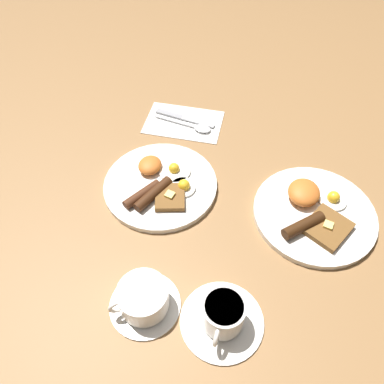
{
  "coord_description": "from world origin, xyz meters",
  "views": [
    {
      "loc": [
        0.55,
        0.25,
        0.72
      ],
      "look_at": [
        0.01,
        0.09,
        0.03
      ],
      "focal_mm": 35.0,
      "sensor_mm": 36.0,
      "label": 1
    }
  ],
  "objects_px": {
    "breakfast_plate_near": "(161,184)",
    "spoon": "(196,127)",
    "breakfast_plate_far": "(314,212)",
    "knife": "(181,117)",
    "teacup_far": "(223,316)",
    "teacup_near": "(143,299)"
  },
  "relations": [
    {
      "from": "breakfast_plate_near",
      "to": "spoon",
      "type": "distance_m",
      "value": 0.23
    },
    {
      "from": "teacup_near",
      "to": "knife",
      "type": "xyz_separation_m",
      "value": [
        -0.56,
        -0.11,
        -0.02
      ]
    },
    {
      "from": "knife",
      "to": "teacup_far",
      "type": "bearing_deg",
      "value": -58.6
    },
    {
      "from": "breakfast_plate_near",
      "to": "teacup_far",
      "type": "bearing_deg",
      "value": 38.91
    },
    {
      "from": "teacup_far",
      "to": "knife",
      "type": "distance_m",
      "value": 0.61
    },
    {
      "from": "spoon",
      "to": "teacup_near",
      "type": "bearing_deg",
      "value": -78.66
    },
    {
      "from": "breakfast_plate_near",
      "to": "teacup_far",
      "type": "relative_size",
      "value": 1.73
    },
    {
      "from": "breakfast_plate_far",
      "to": "spoon",
      "type": "xyz_separation_m",
      "value": [
        -0.21,
        -0.35,
        -0.0
      ]
    },
    {
      "from": "knife",
      "to": "breakfast_plate_near",
      "type": "bearing_deg",
      "value": -77.13
    },
    {
      "from": "breakfast_plate_near",
      "to": "spoon",
      "type": "xyz_separation_m",
      "value": [
        -0.23,
        0.02,
        -0.0
      ]
    },
    {
      "from": "teacup_far",
      "to": "spoon",
      "type": "height_order",
      "value": "teacup_far"
    },
    {
      "from": "breakfast_plate_near",
      "to": "breakfast_plate_far",
      "type": "distance_m",
      "value": 0.37
    },
    {
      "from": "breakfast_plate_near",
      "to": "knife",
      "type": "xyz_separation_m",
      "value": [
        -0.26,
        -0.03,
        -0.01
      ]
    },
    {
      "from": "teacup_far",
      "to": "knife",
      "type": "bearing_deg",
      "value": -154.46
    },
    {
      "from": "breakfast_plate_far",
      "to": "teacup_far",
      "type": "xyz_separation_m",
      "value": [
        0.31,
        -0.14,
        0.02
      ]
    },
    {
      "from": "teacup_near",
      "to": "teacup_far",
      "type": "relative_size",
      "value": 0.87
    },
    {
      "from": "teacup_near",
      "to": "spoon",
      "type": "distance_m",
      "value": 0.53
    },
    {
      "from": "knife",
      "to": "spoon",
      "type": "xyz_separation_m",
      "value": [
        0.03,
        0.05,
        0.0
      ]
    },
    {
      "from": "breakfast_plate_near",
      "to": "teacup_near",
      "type": "bearing_deg",
      "value": 14.23
    },
    {
      "from": "teacup_far",
      "to": "teacup_near",
      "type": "bearing_deg",
      "value": -85.26
    },
    {
      "from": "breakfast_plate_far",
      "to": "teacup_far",
      "type": "height_order",
      "value": "teacup_far"
    },
    {
      "from": "breakfast_plate_near",
      "to": "teacup_near",
      "type": "relative_size",
      "value": 1.98
    }
  ]
}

